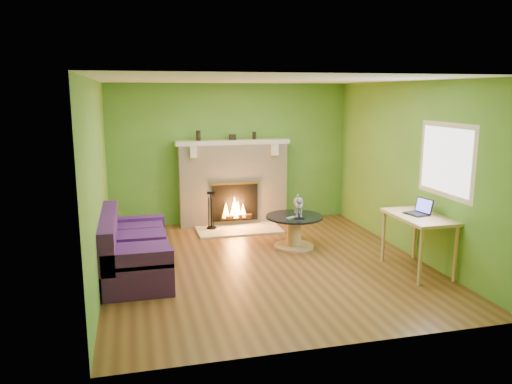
# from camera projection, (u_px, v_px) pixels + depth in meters

# --- Properties ---
(floor) EXTENTS (5.00, 5.00, 0.00)m
(floor) POSITION_uv_depth(u_px,v_px,m) (265.00, 263.00, 7.24)
(floor) COLOR brown
(floor) RESTS_ON ground
(ceiling) EXTENTS (5.00, 5.00, 0.00)m
(ceiling) POSITION_uv_depth(u_px,v_px,m) (266.00, 80.00, 6.73)
(ceiling) COLOR white
(ceiling) RESTS_ON wall_back
(wall_back) EXTENTS (5.00, 0.00, 5.00)m
(wall_back) POSITION_uv_depth(u_px,v_px,m) (231.00, 154.00, 9.36)
(wall_back) COLOR #4B842B
(wall_back) RESTS_ON floor
(wall_front) EXTENTS (5.00, 0.00, 5.00)m
(wall_front) POSITION_uv_depth(u_px,v_px,m) (336.00, 217.00, 4.60)
(wall_front) COLOR #4B842B
(wall_front) RESTS_ON floor
(wall_left) EXTENTS (0.00, 5.00, 5.00)m
(wall_left) POSITION_uv_depth(u_px,v_px,m) (98.00, 182.00, 6.44)
(wall_left) COLOR #4B842B
(wall_left) RESTS_ON floor
(wall_right) EXTENTS (0.00, 5.00, 5.00)m
(wall_right) POSITION_uv_depth(u_px,v_px,m) (409.00, 169.00, 7.52)
(wall_right) COLOR #4B842B
(wall_right) RESTS_ON floor
(window_frame) EXTENTS (0.00, 1.20, 1.20)m
(window_frame) POSITION_uv_depth(u_px,v_px,m) (446.00, 160.00, 6.61)
(window_frame) COLOR silver
(window_frame) RESTS_ON wall_right
(window_pane) EXTENTS (0.00, 1.06, 1.06)m
(window_pane) POSITION_uv_depth(u_px,v_px,m) (446.00, 160.00, 6.61)
(window_pane) COLOR white
(window_pane) RESTS_ON wall_right
(fireplace) EXTENTS (2.10, 0.46, 1.58)m
(fireplace) POSITION_uv_depth(u_px,v_px,m) (233.00, 183.00, 9.29)
(fireplace) COLOR beige
(fireplace) RESTS_ON floor
(hearth) EXTENTS (1.50, 0.75, 0.03)m
(hearth) POSITION_uv_depth(u_px,v_px,m) (239.00, 230.00, 8.95)
(hearth) COLOR beige
(hearth) RESTS_ON floor
(mantel) EXTENTS (2.10, 0.28, 0.08)m
(mantel) POSITION_uv_depth(u_px,v_px,m) (233.00, 142.00, 9.12)
(mantel) COLOR silver
(mantel) RESTS_ON fireplace
(sofa) EXTENTS (0.87, 1.88, 0.84)m
(sofa) POSITION_uv_depth(u_px,v_px,m) (133.00, 251.00, 6.75)
(sofa) COLOR #44185E
(sofa) RESTS_ON floor
(coffee_table) EXTENTS (0.91, 0.91, 0.51)m
(coffee_table) POSITION_uv_depth(u_px,v_px,m) (294.00, 229.00, 7.94)
(coffee_table) COLOR tan
(coffee_table) RESTS_ON floor
(desk) EXTENTS (0.62, 1.07, 0.79)m
(desk) POSITION_uv_depth(u_px,v_px,m) (419.00, 222.00, 6.79)
(desk) COLOR tan
(desk) RESTS_ON floor
(cat) EXTENTS (0.32, 0.56, 0.33)m
(cat) POSITION_uv_depth(u_px,v_px,m) (298.00, 205.00, 7.93)
(cat) COLOR slate
(cat) RESTS_ON coffee_table
(remote_silver) EXTENTS (0.17, 0.12, 0.02)m
(remote_silver) POSITION_uv_depth(u_px,v_px,m) (291.00, 218.00, 7.76)
(remote_silver) COLOR gray
(remote_silver) RESTS_ON coffee_table
(remote_black) EXTENTS (0.17, 0.07, 0.02)m
(remote_black) POSITION_uv_depth(u_px,v_px,m) (299.00, 218.00, 7.73)
(remote_black) COLOR black
(remote_black) RESTS_ON coffee_table
(laptop) EXTENTS (0.32, 0.35, 0.22)m
(laptop) POSITION_uv_depth(u_px,v_px,m) (417.00, 207.00, 6.79)
(laptop) COLOR black
(laptop) RESTS_ON desk
(fire_tools) EXTENTS (0.18, 0.18, 0.68)m
(fire_tools) POSITION_uv_depth(u_px,v_px,m) (211.00, 210.00, 8.91)
(fire_tools) COLOR black
(fire_tools) RESTS_ON hearth
(mantel_vase_left) EXTENTS (0.08, 0.08, 0.18)m
(mantel_vase_left) POSITION_uv_depth(u_px,v_px,m) (198.00, 136.00, 8.97)
(mantel_vase_left) COLOR black
(mantel_vase_left) RESTS_ON mantel
(mantel_vase_right) EXTENTS (0.07, 0.07, 0.14)m
(mantel_vase_right) POSITION_uv_depth(u_px,v_px,m) (254.00, 136.00, 9.22)
(mantel_vase_right) COLOR black
(mantel_vase_right) RESTS_ON mantel
(mantel_box) EXTENTS (0.12, 0.08, 0.10)m
(mantel_box) POSITION_uv_depth(u_px,v_px,m) (233.00, 137.00, 9.13)
(mantel_box) COLOR black
(mantel_box) RESTS_ON mantel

